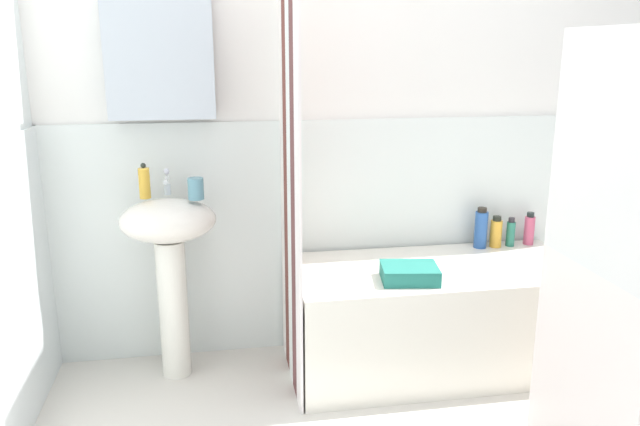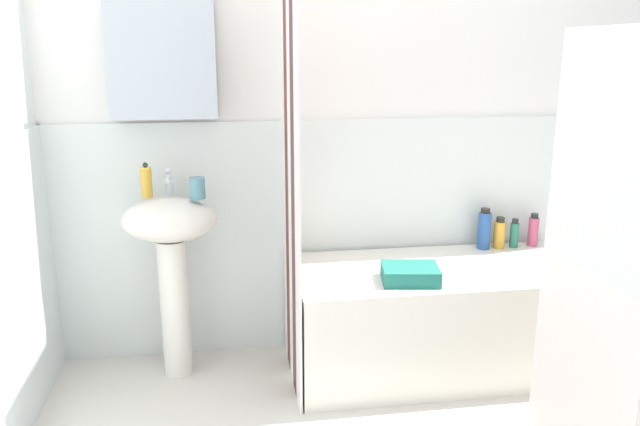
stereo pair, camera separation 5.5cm
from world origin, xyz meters
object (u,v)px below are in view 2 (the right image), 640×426
at_px(sink, 171,247).
at_px(conditioner_bottle, 514,234).
at_px(toothbrush_cup, 197,188).
at_px(shampoo_bottle, 499,234).
at_px(towel_folded, 410,274).
at_px(soap_dispenser, 146,182).
at_px(lotion_bottle, 533,231).
at_px(bathtub, 437,318).
at_px(body_wash_bottle, 484,230).

height_order(sink, conditioner_bottle, sink).
xyz_separation_m(toothbrush_cup, shampoo_bottle, (1.54, 0.13, -0.32)).
relative_size(sink, towel_folded, 3.48).
bearing_deg(soap_dispenser, conditioner_bottle, 2.10).
bearing_deg(shampoo_bottle, lotion_bottle, 3.09).
xyz_separation_m(sink, shampoo_bottle, (1.67, 0.11, -0.04)).
bearing_deg(toothbrush_cup, lotion_bottle, 4.65).
distance_m(bathtub, towel_folded, 0.39).
xyz_separation_m(soap_dispenser, bathtub, (1.36, -0.18, -0.69)).
distance_m(bathtub, body_wash_bottle, 0.55).
relative_size(bathtub, shampoo_bottle, 8.41).
bearing_deg(shampoo_bottle, sink, -176.21).
bearing_deg(bathtub, shampoo_bottle, 31.33).
bearing_deg(conditioner_bottle, sink, -176.42).
bearing_deg(towel_folded, bathtub, 38.51).
relative_size(lotion_bottle, shampoo_bottle, 1.06).
relative_size(toothbrush_cup, shampoo_bottle, 0.59).
distance_m(toothbrush_cup, shampoo_bottle, 1.58).
xyz_separation_m(sink, towel_folded, (1.07, -0.29, -0.08)).
distance_m(sink, body_wash_bottle, 1.59).
distance_m(sink, towel_folded, 1.11).
distance_m(lotion_bottle, conditioner_bottle, 0.11).
height_order(sink, towel_folded, sink).
bearing_deg(shampoo_bottle, bathtub, -148.67).
relative_size(toothbrush_cup, body_wash_bottle, 0.46).
height_order(toothbrush_cup, body_wash_bottle, toothbrush_cup).
bearing_deg(conditioner_bottle, soap_dispenser, -177.90).
relative_size(bathtub, conditioner_bottle, 9.04).
bearing_deg(sink, conditioner_bottle, 3.58).
bearing_deg(bathtub, towel_folded, -141.49).
bearing_deg(bathtub, conditioner_bottle, 26.75).
bearing_deg(lotion_bottle, soap_dispenser, -177.69).
bearing_deg(soap_dispenser, shampoo_bottle, 2.23).
bearing_deg(body_wash_bottle, bathtub, -142.16).
height_order(sink, lotion_bottle, sink).
relative_size(soap_dispenser, lotion_bottle, 0.93).
bearing_deg(body_wash_bottle, lotion_bottle, 1.66).
xyz_separation_m(conditioner_bottle, body_wash_bottle, (-0.17, 0.00, 0.03)).
distance_m(lotion_bottle, body_wash_bottle, 0.28).
xyz_separation_m(bathtub, towel_folded, (-0.20, -0.16, 0.30)).
xyz_separation_m(bathtub, shampoo_bottle, (0.41, 0.25, 0.34)).
xyz_separation_m(soap_dispenser, lotion_bottle, (1.96, 0.08, -0.34)).
bearing_deg(sink, lotion_bottle, 3.72).
bearing_deg(body_wash_bottle, conditioner_bottle, -1.12).
xyz_separation_m(toothbrush_cup, body_wash_bottle, (1.45, 0.13, -0.30)).
xyz_separation_m(toothbrush_cup, lotion_bottle, (1.73, 0.14, -0.32)).
distance_m(sink, shampoo_bottle, 1.68).
relative_size(toothbrush_cup, bathtub, 0.07).
relative_size(body_wash_bottle, towel_folded, 0.86).
bearing_deg(bathtub, sink, 173.83).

